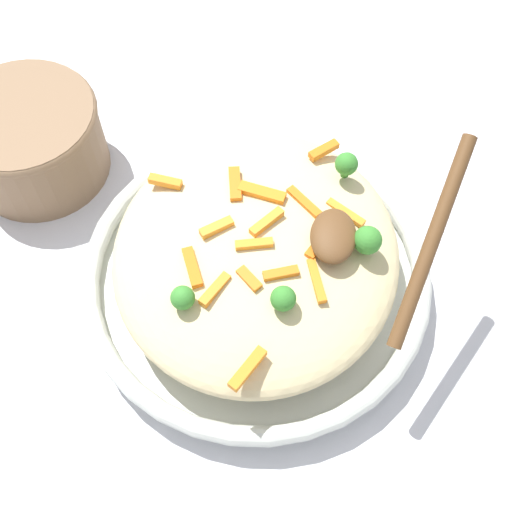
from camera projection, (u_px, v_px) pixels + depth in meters
ground_plane at (256, 286)px, 0.66m from camera, size 2.40×2.40×0.00m
serving_bowl at (256, 276)px, 0.64m from camera, size 0.34×0.34×0.04m
pasta_mound at (256, 252)px, 0.60m from camera, size 0.28×0.26×0.06m
carrot_piece_0 at (215, 290)px, 0.54m from camera, size 0.03×0.02×0.01m
carrot_piece_1 at (346, 213)px, 0.59m from camera, size 0.03×0.04×0.01m
carrot_piece_2 at (249, 243)px, 0.56m from camera, size 0.02×0.03×0.01m
carrot_piece_3 at (267, 222)px, 0.57m from camera, size 0.03×0.03×0.01m
carrot_piece_4 at (192, 267)px, 0.55m from camera, size 0.04×0.02×0.01m
carrot_piece_5 at (263, 193)px, 0.59m from camera, size 0.02×0.04×0.01m
carrot_piece_6 at (321, 238)px, 0.57m from camera, size 0.04×0.03×0.01m
carrot_piece_7 at (235, 184)px, 0.60m from camera, size 0.04×0.02×0.01m
carrot_piece_8 at (248, 279)px, 0.55m from camera, size 0.02×0.02×0.01m
carrot_piece_9 at (165, 182)px, 0.60m from camera, size 0.01×0.03×0.01m
carrot_piece_10 at (316, 281)px, 0.55m from camera, size 0.04×0.02×0.01m
carrot_piece_11 at (281, 274)px, 0.55m from camera, size 0.02×0.03×0.01m
carrot_piece_12 at (304, 203)px, 0.59m from camera, size 0.03×0.03×0.01m
carrot_piece_13 at (324, 150)px, 0.62m from camera, size 0.03×0.03×0.01m
carrot_piece_14 at (248, 369)px, 0.51m from camera, size 0.04×0.03×0.01m
carrot_piece_15 at (217, 226)px, 0.57m from camera, size 0.02×0.03×0.01m
broccoli_floret_0 at (183, 298)px, 0.53m from camera, size 0.02×0.02×0.02m
broccoli_floret_1 at (368, 239)px, 0.56m from camera, size 0.03×0.03×0.03m
broccoli_floret_2 at (346, 164)px, 0.60m from camera, size 0.02×0.02×0.03m
broccoli_floret_3 at (283, 299)px, 0.53m from camera, size 0.02×0.02×0.03m
serving_spoon at (369, 239)px, 0.54m from camera, size 0.16×0.12×0.10m
companion_bowl at (30, 138)px, 0.69m from camera, size 0.16×0.16×0.09m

